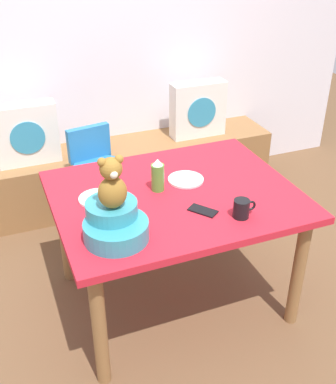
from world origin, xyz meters
The scene contains 15 objects.
ground_plane centered at (0.00, 0.00, 0.00)m, with size 8.00×8.00×0.00m, color brown.
back_wall centered at (0.00, 1.53, 1.30)m, with size 4.40×0.10×2.60m, color silver.
window_bench centered at (0.00, 1.26, 0.23)m, with size 2.60×0.44×0.46m, color olive.
pillow_floral_left centered at (-0.63, 1.24, 0.68)m, with size 0.44×0.15×0.44m.
pillow_floral_right centered at (0.71, 1.24, 0.68)m, with size 0.44×0.15×0.44m.
book_stack centered at (-0.15, 1.26, 0.50)m, with size 0.20×0.14×0.07m, color #805D63.
dining_table centered at (0.00, 0.00, 0.64)m, with size 1.29×1.03×0.74m.
highchair centered at (-0.23, 0.83, 0.52)m, with size 0.37×0.49×0.79m.
infant_seat_teal centered at (-0.41, -0.27, 0.81)m, with size 0.30×0.33×0.16m.
teddy_bear centered at (-0.41, -0.27, 1.02)m, with size 0.13×0.12×0.25m.
ketchup_bottle centered at (-0.07, 0.06, 0.83)m, with size 0.07×0.07×0.18m.
coffee_mug centered at (0.21, -0.34, 0.79)m, with size 0.12×0.08×0.09m.
dinner_plate_near centered at (-0.40, 0.08, 0.75)m, with size 0.20×0.20×0.01m, color white.
dinner_plate_far centered at (0.11, 0.10, 0.75)m, with size 0.20×0.20×0.01m, color white.
cell_phone centered at (0.06, -0.22, 0.74)m, with size 0.07×0.14×0.01m, color black.
Camera 1 is at (-0.85, -2.03, 2.03)m, focal length 44.63 mm.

